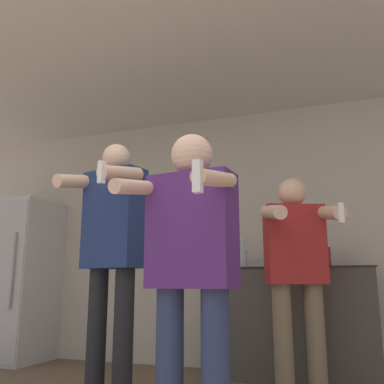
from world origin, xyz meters
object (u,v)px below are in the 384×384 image
at_px(bottle_amber_bourbon, 243,257).
at_px(person_spectator_back, 296,265).
at_px(refrigerator, 21,279).
at_px(person_woman_foreground, 191,261).
at_px(bottle_short_whiskey, 294,253).
at_px(person_man_side, 112,245).
at_px(bottle_clear_vodka, 326,255).

relative_size(bottle_amber_bourbon, person_spectator_back, 0.17).
xyz_separation_m(refrigerator, person_woman_foreground, (2.62, -1.83, 0.06)).
relative_size(refrigerator, bottle_short_whiskey, 5.70).
height_order(bottle_amber_bourbon, person_man_side, person_man_side).
xyz_separation_m(person_woman_foreground, person_man_side, (-0.75, 0.52, 0.15)).
xyz_separation_m(bottle_short_whiskey, person_man_side, (-1.05, -1.40, -0.01)).
bearing_deg(bottle_short_whiskey, person_spectator_back, -82.54).
bearing_deg(person_man_side, person_spectator_back, 34.13).
distance_m(bottle_clear_vodka, person_woman_foreground, 2.01).
relative_size(bottle_short_whiskey, bottle_clear_vodka, 1.08).
bearing_deg(person_man_side, refrigerator, 145.03).
bearing_deg(bottle_amber_bourbon, person_man_side, -112.97).
height_order(bottle_short_whiskey, person_spectator_back, person_spectator_back).
bearing_deg(person_man_side, bottle_amber_bourbon, 67.03).
height_order(refrigerator, person_man_side, person_man_side).
xyz_separation_m(bottle_clear_vodka, person_man_side, (-1.33, -1.40, 0.01)).
bearing_deg(person_woman_foreground, bottle_amber_bourbon, 94.81).
relative_size(bottle_clear_vodka, person_man_side, 0.16).
bearing_deg(person_spectator_back, bottle_amber_bourbon, 130.86).
xyz_separation_m(bottle_amber_bourbon, bottle_short_whiskey, (0.46, -0.00, 0.02)).
bearing_deg(person_spectator_back, refrigerator, 169.87).
bearing_deg(refrigerator, bottle_amber_bourbon, 2.13).
xyz_separation_m(bottle_short_whiskey, bottle_clear_vodka, (0.28, 0.00, -0.02)).
bearing_deg(bottle_clear_vodka, bottle_short_whiskey, -180.00).
relative_size(person_woman_foreground, person_man_side, 0.89).
height_order(bottle_amber_bourbon, bottle_short_whiskey, bottle_short_whiskey).
bearing_deg(person_woman_foreground, person_spectator_back, 73.54).
distance_m(bottle_amber_bourbon, person_woman_foreground, 1.93).
relative_size(person_woman_foreground, person_spectator_back, 0.98).
bearing_deg(person_woman_foreground, bottle_short_whiskey, 81.14).
relative_size(refrigerator, bottle_amber_bourbon, 6.07).
xyz_separation_m(refrigerator, bottle_short_whiskey, (2.92, 0.09, 0.22)).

